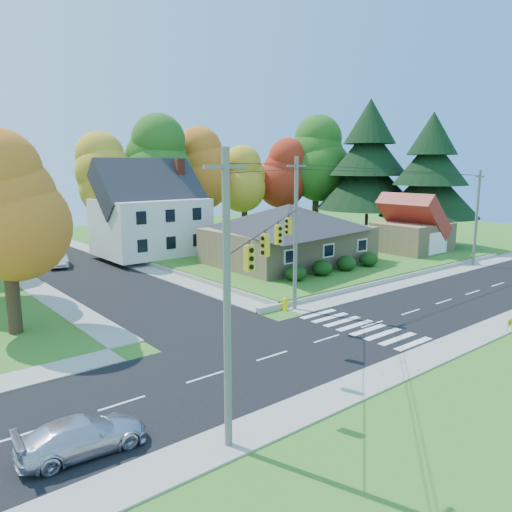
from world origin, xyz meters
The scene contains 24 objects.
ground centered at (0.00, 0.00, 0.00)m, with size 120.00×120.00×0.00m, color #3D7923.
road_main centered at (0.00, 0.00, 0.01)m, with size 90.00×8.00×0.02m, color black.
road_cross centered at (-8.00, 26.00, 0.01)m, with size 8.00×44.00×0.02m, color black.
sidewalk_north centered at (0.00, 5.00, 0.04)m, with size 90.00×2.00×0.08m, color #9C9A90.
sidewalk_south centered at (0.00, -5.00, 0.04)m, with size 90.00×2.00×0.08m, color #9C9A90.
lawn centered at (13.00, 21.00, 0.25)m, with size 30.00×30.00×0.50m, color #3D7923.
ranch_house centered at (8.00, 16.00, 3.27)m, with size 14.60×10.60×5.40m.
colonial_house centered at (0.04, 28.00, 4.58)m, with size 10.40×8.40×9.60m.
garage centered at (22.00, 11.99, 2.84)m, with size 7.30×6.30×4.60m.
hedge_row centered at (7.50, 9.80, 1.14)m, with size 10.70×1.70×1.27m.
traffic_infrastructure centered at (-0.15, 1.35, 5.15)m, with size 38.10×10.66×10.00m.
tree_lot_0 centered at (-2.00, 34.00, 8.31)m, with size 6.72×6.72×12.51m.
tree_lot_1 centered at (4.00, 33.00, 9.61)m, with size 7.84×7.84×14.60m.
tree_lot_2 centered at (10.00, 34.00, 8.96)m, with size 7.28×7.28×13.56m.
tree_lot_3 centered at (16.00, 33.00, 7.65)m, with size 6.16×6.16×11.47m.
tree_lot_4 centered at (22.00, 32.00, 8.31)m, with size 6.72×6.72×12.51m.
tree_lot_5 centered at (26.00, 30.00, 10.27)m, with size 8.40×8.40×15.64m.
conifer_east_a centered at (27.00, 22.00, 9.39)m, with size 12.80×12.80×16.96m.
conifer_east_b centered at (28.00, 14.00, 8.28)m, with size 11.20×11.20×14.84m.
tree_west_0 centered at (-17.00, 12.00, 7.15)m, with size 6.16×6.16×11.47m.
silver_sedan centered at (-18.48, -2.46, 0.63)m, with size 1.71×4.21×1.22m, color silver.
white_car centered at (-8.91, 29.92, 0.80)m, with size 1.64×4.71×1.55m, color silver.
fire_hydrant centered at (-2.00, 5.56, 0.41)m, with size 0.49×0.38×0.86m.
yard_sign centered at (4.88, -5.88, 0.58)m, with size 0.65×0.12×0.82m.
Camera 1 is at (-23.62, -17.84, 9.45)m, focal length 35.00 mm.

